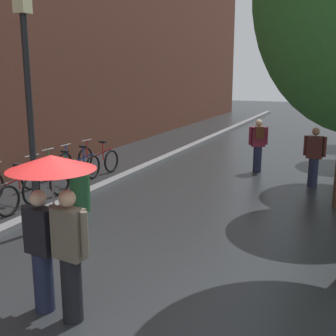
% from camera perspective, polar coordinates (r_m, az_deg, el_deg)
% --- Properties ---
extents(ground_plane, '(80.00, 80.00, 0.00)m').
position_cam_1_polar(ground_plane, '(6.25, -8.41, -17.10)').
color(ground_plane, '#26282B').
extents(building_facade, '(8.00, 36.00, 11.16)m').
position_cam_1_polar(building_facade, '(19.64, -18.91, 19.38)').
color(building_facade, brown).
rests_on(building_facade, ground).
extents(kerb_strip, '(0.30, 36.00, 0.12)m').
position_cam_1_polar(kerb_strip, '(16.09, 0.79, 1.88)').
color(kerb_strip, slate).
rests_on(kerb_strip, ground).
extents(parked_bicycle_1, '(1.16, 0.83, 0.96)m').
position_cam_1_polar(parked_bicycle_1, '(10.95, -19.79, -2.40)').
color(parked_bicycle_1, black).
rests_on(parked_bicycle_1, ground).
extents(parked_bicycle_2, '(1.15, 0.82, 0.96)m').
position_cam_1_polar(parked_bicycle_2, '(11.60, -15.85, -1.30)').
color(parked_bicycle_2, black).
rests_on(parked_bicycle_2, ground).
extents(parked_bicycle_3, '(1.14, 0.80, 0.96)m').
position_cam_1_polar(parked_bicycle_3, '(12.39, -13.97, -0.31)').
color(parked_bicycle_3, black).
rests_on(parked_bicycle_3, ground).
extents(parked_bicycle_4, '(1.10, 0.73, 0.96)m').
position_cam_1_polar(parked_bicycle_4, '(13.05, -11.71, 0.46)').
color(parked_bicycle_4, black).
rests_on(parked_bicycle_4, ground).
extents(parked_bicycle_5, '(1.14, 0.79, 0.96)m').
position_cam_1_polar(parked_bicycle_5, '(13.78, -9.19, 1.21)').
color(parked_bicycle_5, black).
rests_on(parked_bicycle_5, ground).
extents(couple_under_umbrella, '(1.08, 1.08, 2.11)m').
position_cam_1_polar(couple_under_umbrella, '(5.53, -14.79, -5.79)').
color(couple_under_umbrella, '#1E233D').
rests_on(couple_under_umbrella, ground).
extents(street_lamp_post, '(0.24, 0.24, 4.38)m').
position_cam_1_polar(street_lamp_post, '(8.42, -17.81, 8.48)').
color(street_lamp_post, black).
rests_on(street_lamp_post, ground).
extents(litter_bin, '(0.44, 0.44, 0.85)m').
position_cam_1_polar(litter_bin, '(9.90, -11.48, -3.16)').
color(litter_bin, '#1E4C28').
rests_on(litter_bin, ground).
extents(pedestrian_walking_midground, '(0.54, 0.43, 1.63)m').
position_cam_1_polar(pedestrian_walking_midground, '(13.60, 11.77, 3.07)').
color(pedestrian_walking_midground, '#1E233D').
rests_on(pedestrian_walking_midground, ground).
extents(pedestrian_walking_far, '(0.59, 0.26, 1.62)m').
position_cam_1_polar(pedestrian_walking_far, '(12.23, 18.67, 1.37)').
color(pedestrian_walking_far, '#1E233D').
rests_on(pedestrian_walking_far, ground).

